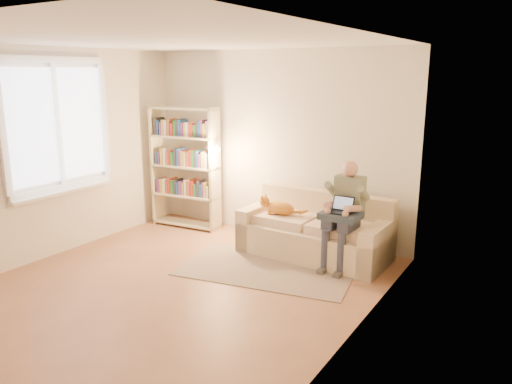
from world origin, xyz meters
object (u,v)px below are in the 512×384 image
Objects in this scene: cat at (281,207)px; laptop at (336,207)px; sofa at (315,234)px; person at (345,208)px; bookshelf at (185,162)px.

cat is 2.23× the size of laptop.
sofa is 7.21× the size of laptop.
laptop reaches higher than sofa.
person is at bearing 55.45° from laptop.
person is at bearing -1.67° from cat.
person reaches higher than sofa.
bookshelf is at bearing 173.92° from laptop.
sofa is at bearing -7.80° from bookshelf.
bookshelf is at bearing 179.18° from sofa.
laptop is (0.37, -0.26, 0.46)m from sofa.
laptop is at bearing -8.50° from cat.
cat is 1.80m from bookshelf.
person is (0.44, -0.16, 0.44)m from sofa.
bookshelf is (-2.19, 0.11, 0.71)m from sofa.
sofa is 1.48× the size of person.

